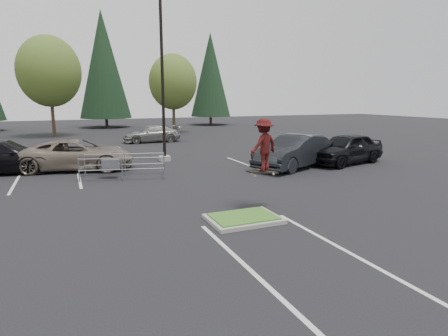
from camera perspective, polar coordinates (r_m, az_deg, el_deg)
name	(u,v)px	position (r m, az deg, el deg)	size (l,w,h in m)	color
ground	(243,221)	(11.82, 2.99, -8.03)	(120.00, 120.00, 0.00)	black
grass_median	(244,218)	(11.80, 2.99, -7.67)	(2.20, 1.60, 0.16)	gray
stall_lines	(157,184)	(16.91, -10.17, -2.43)	(22.62, 17.60, 0.01)	beige
light_pole	(163,84)	(22.73, -9.34, 12.49)	(0.70, 0.60, 10.12)	gray
decid_b	(49,74)	(40.67, -25.09, 12.89)	(5.89, 5.89, 9.64)	#38281C
decid_c	(173,84)	(41.39, -7.81, 12.62)	(5.12, 5.12, 8.38)	#38281C
conif_b	(103,65)	(50.96, -17.91, 14.76)	(6.38, 6.38, 14.50)	#38281C
conif_c	(210,75)	(53.14, -2.08, 13.99)	(5.50, 5.50, 12.50)	#38281C
cart_corral	(114,164)	(18.54, -16.42, 0.62)	(4.08, 2.25, 1.10)	gray
skateboarder	(263,145)	(12.74, 5.99, 3.47)	(1.31, 1.01, 1.93)	black
car_l_tan	(76,155)	(21.36, -21.57, 1.92)	(2.70, 5.85, 1.62)	#796B5C
car_l_black	(2,157)	(21.98, -30.75, 1.48)	(2.37, 5.82, 1.69)	black
car_r_charc	(295,151)	(20.73, 10.78, 2.49)	(1.91, 5.46, 1.80)	black
car_r_black	(346,148)	(22.85, 18.12, 2.86)	(2.10, 5.21, 1.78)	black
car_far_silver	(152,134)	(32.92, -10.93, 5.12)	(1.98, 4.86, 1.41)	gray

